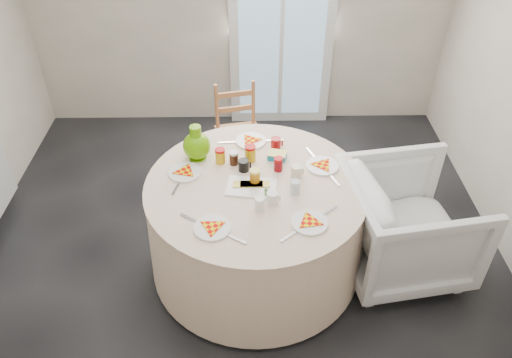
{
  "coord_description": "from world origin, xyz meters",
  "views": [
    {
      "loc": [
        0.09,
        -2.63,
        2.82
      ],
      "look_at": [
        0.12,
        -0.09,
        0.8
      ],
      "focal_mm": 35.0,
      "sensor_mm": 36.0,
      "label": 1
    }
  ],
  "objects_px": {
    "wooden_chair": "(239,129)",
    "armchair": "(406,224)",
    "table": "(256,226)",
    "green_pitcher": "(197,144)"
  },
  "relations": [
    {
      "from": "wooden_chair",
      "to": "table",
      "type": "bearing_deg",
      "value": -94.83
    },
    {
      "from": "wooden_chair",
      "to": "green_pitcher",
      "type": "xyz_separation_m",
      "value": [
        -0.27,
        -0.8,
        0.4
      ]
    },
    {
      "from": "table",
      "to": "armchair",
      "type": "xyz_separation_m",
      "value": [
        1.05,
        -0.01,
        0.02
      ]
    },
    {
      "from": "table",
      "to": "green_pitcher",
      "type": "xyz_separation_m",
      "value": [
        -0.41,
        0.31,
        0.49
      ]
    },
    {
      "from": "table",
      "to": "wooden_chair",
      "type": "relative_size",
      "value": 1.78
    },
    {
      "from": "wooden_chair",
      "to": "armchair",
      "type": "distance_m",
      "value": 1.63
    },
    {
      "from": "armchair",
      "to": "green_pitcher",
      "type": "height_order",
      "value": "green_pitcher"
    },
    {
      "from": "table",
      "to": "armchair",
      "type": "bearing_deg",
      "value": -0.67
    },
    {
      "from": "wooden_chair",
      "to": "armchair",
      "type": "bearing_deg",
      "value": -54.99
    },
    {
      "from": "table",
      "to": "green_pitcher",
      "type": "height_order",
      "value": "green_pitcher"
    }
  ]
}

